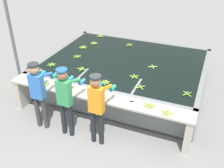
# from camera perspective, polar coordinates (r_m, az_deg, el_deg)

# --- Properties ---
(ground_plane) EXTENTS (80.00, 80.00, 0.00)m
(ground_plane) POSITION_cam_1_polar(r_m,az_deg,el_deg) (6.49, -4.23, -9.83)
(ground_plane) COLOR gray
(ground_plane) RESTS_ON ground
(wash_tank) EXTENTS (4.61, 3.62, 0.87)m
(wash_tank) POSITION_cam_1_polar(r_m,az_deg,el_deg) (7.97, 2.76, 2.30)
(wash_tank) COLOR gray
(wash_tank) RESTS_ON ground
(work_ledge) EXTENTS (4.61, 0.45, 0.87)m
(work_ledge) POSITION_cam_1_polar(r_m,az_deg,el_deg) (6.27, -3.54, -4.26)
(work_ledge) COLOR #B7B2A3
(work_ledge) RESTS_ON ground
(worker_0) EXTENTS (0.43, 0.73, 1.72)m
(worker_0) POSITION_cam_1_polar(r_m,az_deg,el_deg) (6.22, -15.76, -1.14)
(worker_0) COLOR #38383D
(worker_0) RESTS_ON ground
(worker_1) EXTENTS (0.42, 0.73, 1.73)m
(worker_1) POSITION_cam_1_polar(r_m,az_deg,el_deg) (5.84, -10.14, -2.52)
(worker_1) COLOR #1E2328
(worker_1) RESTS_ON ground
(worker_2) EXTENTS (0.41, 0.73, 1.73)m
(worker_2) POSITION_cam_1_polar(r_m,az_deg,el_deg) (5.52, -3.27, -4.15)
(worker_2) COLOR #1E2328
(worker_2) RESTS_ON ground
(banana_bunch_floating_0) EXTENTS (0.27, 0.27, 0.08)m
(banana_bunch_floating_0) POSITION_cam_1_polar(r_m,az_deg,el_deg) (7.39, -15.29, 2.76)
(banana_bunch_floating_0) COLOR #93BC3D
(banana_bunch_floating_0) RESTS_ON wash_tank
(banana_bunch_floating_1) EXTENTS (0.26, 0.28, 0.08)m
(banana_bunch_floating_1) POSITION_cam_1_polar(r_m,az_deg,el_deg) (8.69, -6.31, 7.96)
(banana_bunch_floating_1) COLOR #93BC3D
(banana_bunch_floating_1) RESTS_ON wash_tank
(banana_bunch_floating_2) EXTENTS (0.28, 0.26, 0.08)m
(banana_bunch_floating_2) POSITION_cam_1_polar(r_m,az_deg,el_deg) (8.05, -7.56, 5.96)
(banana_bunch_floating_2) COLOR #75A333
(banana_bunch_floating_2) RESTS_ON wash_tank
(banana_bunch_floating_3) EXTENTS (0.23, 0.23, 0.08)m
(banana_bunch_floating_3) POSITION_cam_1_polar(r_m,az_deg,el_deg) (6.43, 6.22, -0.66)
(banana_bunch_floating_3) COLOR #75A333
(banana_bunch_floating_3) RESTS_ON wash_tank
(banana_bunch_floating_4) EXTENTS (0.28, 0.28, 0.08)m
(banana_bunch_floating_4) POSITION_cam_1_polar(r_m,az_deg,el_deg) (7.67, -13.01, 4.13)
(banana_bunch_floating_4) COLOR #75A333
(banana_bunch_floating_4) RESTS_ON wash_tank
(banana_bunch_floating_5) EXTENTS (0.27, 0.28, 0.08)m
(banana_bunch_floating_5) POSITION_cam_1_polar(r_m,az_deg,el_deg) (6.88, 4.87, 1.63)
(banana_bunch_floating_5) COLOR #75A333
(banana_bunch_floating_5) RESTS_ON wash_tank
(banana_bunch_floating_6) EXTENTS (0.24, 0.24, 0.08)m
(banana_bunch_floating_6) POSITION_cam_1_polar(r_m,az_deg,el_deg) (6.38, 16.02, -2.05)
(banana_bunch_floating_6) COLOR #75A333
(banana_bunch_floating_6) RESTS_ON wash_tank
(banana_bunch_floating_7) EXTENTS (0.28, 0.28, 0.08)m
(banana_bunch_floating_7) POSITION_cam_1_polar(r_m,az_deg,el_deg) (8.99, -3.95, 8.86)
(banana_bunch_floating_7) COLOR #93BC3D
(banana_bunch_floating_7) RESTS_ON wash_tank
(banana_bunch_floating_8) EXTENTS (0.27, 0.28, 0.08)m
(banana_bunch_floating_8) POSITION_cam_1_polar(r_m,az_deg,el_deg) (9.61, -2.58, 10.36)
(banana_bunch_floating_8) COLOR #7FAD33
(banana_bunch_floating_8) RESTS_ON wash_tank
(banana_bunch_floating_9) EXTENTS (0.28, 0.28, 0.08)m
(banana_bunch_floating_9) POSITION_cam_1_polar(r_m,az_deg,el_deg) (6.59, -1.52, 0.35)
(banana_bunch_floating_9) COLOR #7FAD33
(banana_bunch_floating_9) RESTS_ON wash_tank
(banana_bunch_floating_10) EXTENTS (0.26, 0.26, 0.08)m
(banana_bunch_floating_10) POSITION_cam_1_polar(r_m,az_deg,el_deg) (8.85, 3.78, 8.49)
(banana_bunch_floating_10) COLOR #7FAD33
(banana_bunch_floating_10) RESTS_ON wash_tank
(banana_bunch_floating_11) EXTENTS (0.28, 0.28, 0.08)m
(banana_bunch_floating_11) POSITION_cam_1_polar(r_m,az_deg,el_deg) (7.28, -6.66, 3.26)
(banana_bunch_floating_11) COLOR #8CB738
(banana_bunch_floating_11) RESTS_ON wash_tank
(banana_bunch_floating_12) EXTENTS (0.27, 0.27, 0.08)m
(banana_bunch_floating_12) POSITION_cam_1_polar(r_m,az_deg,el_deg) (7.45, 8.85, 3.75)
(banana_bunch_floating_12) COLOR #9EC642
(banana_bunch_floating_12) RESTS_ON wash_tank
(banana_bunch_ledge_0) EXTENTS (0.28, 0.27, 0.08)m
(banana_bunch_ledge_0) POSITION_cam_1_polar(r_m,az_deg,el_deg) (5.63, 11.82, -6.19)
(banana_bunch_ledge_0) COLOR #93BC3D
(banana_bunch_ledge_0) RESTS_ON work_ledge
(banana_bunch_ledge_1) EXTENTS (0.27, 0.28, 0.08)m
(banana_bunch_ledge_1) POSITION_cam_1_polar(r_m,az_deg,el_deg) (5.79, 8.11, -4.69)
(banana_bunch_ledge_1) COLOR #7FAD33
(banana_bunch_ledge_1) RESTS_ON work_ledge
(banana_bunch_ledge_2) EXTENTS (0.28, 0.28, 0.08)m
(banana_bunch_ledge_2) POSITION_cam_1_polar(r_m,az_deg,el_deg) (6.71, -14.49, -0.06)
(banana_bunch_ledge_2) COLOR #75A333
(banana_bunch_ledge_2) RESTS_ON work_ledge
(knife_0) EXTENTS (0.34, 0.13, 0.02)m
(knife_0) POSITION_cam_1_polar(r_m,az_deg,el_deg) (5.90, 4.97, -3.83)
(knife_0) COLOR silver
(knife_0) RESTS_ON work_ledge
(knife_1) EXTENTS (0.35, 0.11, 0.02)m
(knife_1) POSITION_cam_1_polar(r_m,az_deg,el_deg) (6.20, -4.11, -1.93)
(knife_1) COLOR silver
(knife_1) RESTS_ON work_ledge
(support_post_left) EXTENTS (0.09, 0.09, 3.20)m
(support_post_left) POSITION_cam_1_polar(r_m,az_deg,el_deg) (8.16, -21.01, 9.98)
(support_post_left) COLOR slate
(support_post_left) RESTS_ON ground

